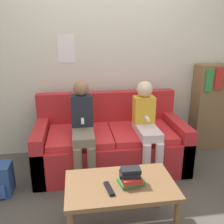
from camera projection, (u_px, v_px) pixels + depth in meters
ground_plane at (118, 190)px, 2.64m from camera, size 10.00×10.00×0.00m
wall_back at (105, 56)px, 3.23m from camera, size 8.00×0.06×2.60m
couch at (110, 143)px, 3.06m from camera, size 1.76×0.85×0.87m
coffee_table at (120, 189)px, 2.01m from camera, size 0.87×0.53×0.44m
person_left at (83, 126)px, 2.72m from camera, size 0.24×0.58×1.09m
person_right at (147, 123)px, 2.83m from camera, size 0.24×0.58×1.06m
tv_remote at (109, 189)px, 1.91m from camera, size 0.07×0.17×0.02m
book_stack at (131, 177)px, 1.97m from camera, size 0.21×0.17×0.13m
bookshelf at (210, 107)px, 3.48m from camera, size 0.45×0.28×1.18m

